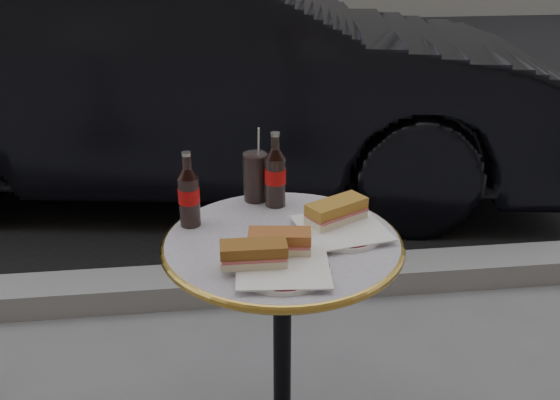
{
  "coord_description": "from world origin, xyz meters",
  "views": [
    {
      "loc": [
        -0.18,
        -1.4,
        1.48
      ],
      "look_at": [
        0.0,
        0.05,
        0.82
      ],
      "focal_mm": 40.0,
      "sensor_mm": 36.0,
      "label": 1
    }
  ],
  "objects": [
    {
      "name": "cola_glass",
      "position": [
        -0.05,
        0.25,
        0.8
      ],
      "size": [
        0.08,
        0.08,
        0.14
      ],
      "primitive_type": "cylinder",
      "rotation": [
        0.0,
        0.0,
        -0.2
      ],
      "color": "black",
      "rests_on": "bistro_table"
    },
    {
      "name": "asphalt_road",
      "position": [
        0.0,
        5.0,
        0.0
      ],
      "size": [
        40.0,
        8.0,
        0.0
      ],
      "primitive_type": "cube",
      "color": "black",
      "rests_on": "ground"
    },
    {
      "name": "cola_bottle_left",
      "position": [
        -0.23,
        0.11,
        0.84
      ],
      "size": [
        0.06,
        0.06,
        0.21
      ],
      "primitive_type": null,
      "rotation": [
        0.0,
        0.0,
        0.11
      ],
      "color": "black",
      "rests_on": "bistro_table"
    },
    {
      "name": "curb",
      "position": [
        0.0,
        0.9,
        0.05
      ],
      "size": [
        40.0,
        0.2,
        0.12
      ],
      "primitive_type": "cube",
      "color": "gray",
      "rests_on": "ground"
    },
    {
      "name": "plate_right",
      "position": [
        0.16,
        0.02,
        0.74
      ],
      "size": [
        0.23,
        0.23,
        0.01
      ],
      "primitive_type": "cylinder",
      "rotation": [
        0.0,
        0.0,
        0.01
      ],
      "color": "white",
      "rests_on": "bistro_table"
    },
    {
      "name": "sandwich_right",
      "position": [
        0.15,
        0.06,
        0.77
      ],
      "size": [
        0.18,
        0.15,
        0.06
      ],
      "primitive_type": "cube",
      "rotation": [
        0.0,
        0.0,
        0.51
      ],
      "color": "#AC772B",
      "rests_on": "plate_right"
    },
    {
      "name": "plate_left",
      "position": [
        -0.02,
        -0.16,
        0.74
      ],
      "size": [
        0.28,
        0.28,
        0.01
      ],
      "primitive_type": "cylinder",
      "rotation": [
        0.0,
        0.0,
        -0.26
      ],
      "color": "white",
      "rests_on": "bistro_table"
    },
    {
      "name": "cola_bottle_right",
      "position": [
        0.01,
        0.21,
        0.84
      ],
      "size": [
        0.08,
        0.08,
        0.22
      ],
      "primitive_type": null,
      "rotation": [
        0.0,
        0.0,
        0.4
      ],
      "color": "black",
      "rests_on": "bistro_table"
    },
    {
      "name": "sandwich_left_a",
      "position": [
        -0.09,
        -0.14,
        0.77
      ],
      "size": [
        0.16,
        0.07,
        0.05
      ],
      "primitive_type": "cube",
      "rotation": [
        0.0,
        0.0,
        -0.01
      ],
      "color": "brown",
      "rests_on": "plate_left"
    },
    {
      "name": "parked_car",
      "position": [
        -0.2,
        2.16,
        0.68
      ],
      "size": [
        2.05,
        4.29,
        1.35
      ],
      "primitive_type": "imported",
      "rotation": [
        0.0,
        0.0,
        1.41
      ],
      "color": "black",
      "rests_on": "ground"
    },
    {
      "name": "sandwich_left_b",
      "position": [
        -0.02,
        -0.09,
        0.77
      ],
      "size": [
        0.16,
        0.09,
        0.05
      ],
      "primitive_type": "cube",
      "rotation": [
        0.0,
        0.0,
        -0.14
      ],
      "color": "#A45929",
      "rests_on": "plate_left"
    },
    {
      "name": "bistro_table",
      "position": [
        0.0,
        0.0,
        0.37
      ],
      "size": [
        0.62,
        0.62,
        0.73
      ],
      "primitive_type": null,
      "color": "#BAB2C4",
      "rests_on": "ground"
    }
  ]
}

